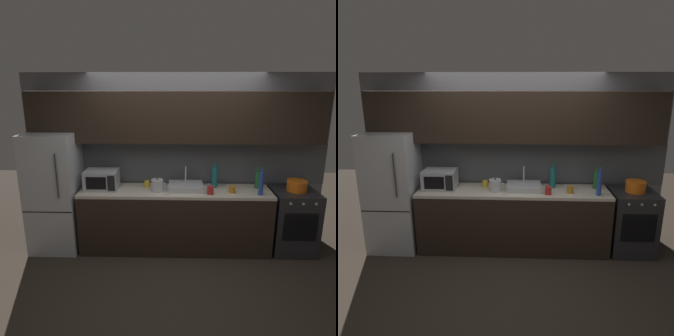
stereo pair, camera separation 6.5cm
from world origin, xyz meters
TOP-DOWN VIEW (x-y plane):
  - ground_plane at (0.00, 0.00)m, footprint 10.00×10.00m
  - back_wall at (0.00, 1.20)m, footprint 4.41×0.44m
  - counter_run at (0.00, 0.90)m, footprint 2.67×0.60m
  - refrigerator at (-1.72, 0.90)m, footprint 0.68×0.69m
  - oven_range at (1.68, 0.90)m, footprint 0.60×0.62m
  - microwave at (-1.04, 0.92)m, footprint 0.46×0.35m
  - sink_basin at (0.15, 0.93)m, footprint 0.48×0.38m
  - kettle at (-0.25, 0.84)m, footprint 0.20×0.17m
  - wine_bottle_teal at (0.56, 1.03)m, footprint 0.08×0.08m
  - wine_bottle_green at (1.17, 1.01)m, footprint 0.07×0.07m
  - wine_bottle_blue at (1.15, 0.73)m, footprint 0.06×0.06m
  - mug_yellow at (-0.41, 1.01)m, footprint 0.08×0.08m
  - mug_amber at (0.78, 0.80)m, footprint 0.08×0.08m
  - mug_red at (0.48, 0.73)m, footprint 0.09×0.09m
  - cooking_pot at (1.69, 0.90)m, footprint 0.27×0.27m

SIDE VIEW (x-z plane):
  - ground_plane at x=0.00m, z-range 0.00..0.00m
  - counter_run at x=0.00m, z-range 0.00..0.90m
  - oven_range at x=1.68m, z-range 0.00..0.90m
  - refrigerator at x=-1.72m, z-range 0.00..1.70m
  - sink_basin at x=0.15m, z-range 0.79..1.09m
  - mug_yellow at x=-0.41m, z-range 0.90..0.99m
  - mug_amber at x=0.78m, z-range 0.90..0.99m
  - mug_red at x=0.48m, z-range 0.90..1.01m
  - cooking_pot at x=1.69m, z-range 0.90..1.05m
  - kettle at x=-0.25m, z-range 0.89..1.08m
  - wine_bottle_green at x=1.17m, z-range 0.87..1.19m
  - microwave at x=-1.04m, z-range 0.90..1.17m
  - wine_bottle_teal at x=0.56m, z-range 0.87..1.24m
  - wine_bottle_blue at x=1.15m, z-range 0.87..1.26m
  - back_wall at x=0.00m, z-range 0.30..2.80m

